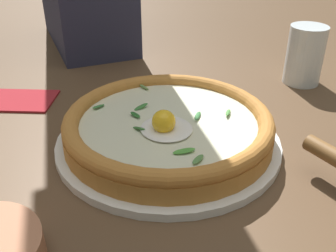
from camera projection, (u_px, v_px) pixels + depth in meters
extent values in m
cube|color=brown|center=(180.00, 148.00, 0.61)|extent=(2.40, 2.40, 0.03)
cylinder|color=white|center=(168.00, 141.00, 0.59)|extent=(0.33, 0.33, 0.01)
cylinder|color=#B67833|center=(168.00, 130.00, 0.58)|extent=(0.31, 0.31, 0.03)
torus|color=#BC7833|center=(168.00, 119.00, 0.57)|extent=(0.31, 0.31, 0.02)
cylinder|color=beige|center=(168.00, 122.00, 0.57)|extent=(0.26, 0.26, 0.00)
ellipsoid|color=white|center=(166.00, 128.00, 0.55)|extent=(0.07, 0.07, 0.01)
sphere|color=yellow|center=(164.00, 122.00, 0.54)|extent=(0.03, 0.03, 0.03)
ellipsoid|color=#638846|center=(143.00, 86.00, 0.67)|extent=(0.03, 0.01, 0.00)
ellipsoid|color=#255F25|center=(135.00, 115.00, 0.58)|extent=(0.02, 0.01, 0.00)
ellipsoid|color=#366E31|center=(139.00, 128.00, 0.55)|extent=(0.03, 0.01, 0.01)
ellipsoid|color=#408346|center=(198.00, 116.00, 0.58)|extent=(0.03, 0.03, 0.01)
ellipsoid|color=#498D3E|center=(228.00, 112.00, 0.59)|extent=(0.02, 0.03, 0.01)
ellipsoid|color=#367833|center=(141.00, 107.00, 0.60)|extent=(0.01, 0.03, 0.01)
ellipsoid|color=#4C9F38|center=(184.00, 151.00, 0.50)|extent=(0.02, 0.03, 0.01)
ellipsoid|color=#538645|center=(198.00, 159.00, 0.48)|extent=(0.02, 0.02, 0.01)
ellipsoid|color=#387D3E|center=(98.00, 106.00, 0.60)|extent=(0.01, 0.02, 0.01)
cylinder|color=silver|center=(305.00, 55.00, 0.77)|extent=(0.07, 0.07, 0.11)
cylinder|color=white|center=(302.00, 71.00, 0.78)|extent=(0.07, 0.07, 0.05)
cube|color=maroon|center=(15.00, 99.00, 0.72)|extent=(0.16, 0.17, 0.01)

